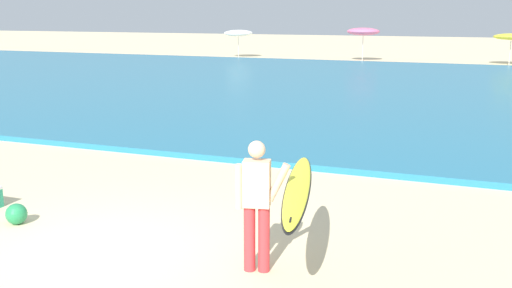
{
  "coord_description": "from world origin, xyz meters",
  "views": [
    {
      "loc": [
        4.97,
        -6.62,
        3.29
      ],
      "look_at": [
        1.27,
        2.7,
        1.1
      ],
      "focal_mm": 42.41,
      "sensor_mm": 36.0,
      "label": 1
    }
  ],
  "objects_px": {
    "beach_umbrella_1": "(363,32)",
    "beach_ball": "(16,214)",
    "surfer_with_board": "(277,195)",
    "beach_umbrella_2": "(511,37)",
    "beach_umbrella_0": "(238,33)"
  },
  "relations": [
    {
      "from": "beach_umbrella_1",
      "to": "beach_ball",
      "type": "distance_m",
      "value": 34.37
    },
    {
      "from": "surfer_with_board",
      "to": "beach_umbrella_0",
      "type": "distance_m",
      "value": 37.88
    },
    {
      "from": "beach_umbrella_2",
      "to": "beach_ball",
      "type": "height_order",
      "value": "beach_umbrella_2"
    },
    {
      "from": "beach_umbrella_2",
      "to": "beach_umbrella_1",
      "type": "bearing_deg",
      "value": -178.74
    },
    {
      "from": "surfer_with_board",
      "to": "beach_umbrella_2",
      "type": "relative_size",
      "value": 1.22
    },
    {
      "from": "surfer_with_board",
      "to": "beach_umbrella_0",
      "type": "xyz_separation_m",
      "value": [
        -15.39,
        34.6,
        0.75
      ]
    },
    {
      "from": "beach_umbrella_1",
      "to": "beach_umbrella_2",
      "type": "xyz_separation_m",
      "value": [
        9.3,
        0.2,
        -0.22
      ]
    },
    {
      "from": "surfer_with_board",
      "to": "beach_ball",
      "type": "bearing_deg",
      "value": 177.67
    },
    {
      "from": "beach_umbrella_2",
      "to": "beach_ball",
      "type": "distance_m",
      "value": 35.36
    },
    {
      "from": "surfer_with_board",
      "to": "beach_umbrella_2",
      "type": "xyz_separation_m",
      "value": [
        3.2,
        34.67,
        0.75
      ]
    },
    {
      "from": "beach_umbrella_1",
      "to": "beach_umbrella_0",
      "type": "bearing_deg",
      "value": 179.12
    },
    {
      "from": "surfer_with_board",
      "to": "beach_umbrella_2",
      "type": "bearing_deg",
      "value": 84.73
    },
    {
      "from": "beach_umbrella_0",
      "to": "beach_umbrella_1",
      "type": "height_order",
      "value": "beach_umbrella_1"
    },
    {
      "from": "surfer_with_board",
      "to": "beach_ball",
      "type": "distance_m",
      "value": 4.53
    },
    {
      "from": "beach_umbrella_2",
      "to": "beach_umbrella_0",
      "type": "bearing_deg",
      "value": -179.81
    }
  ]
}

